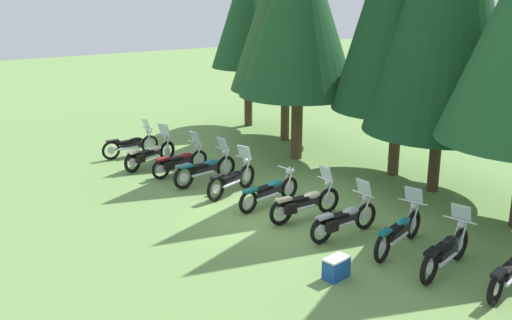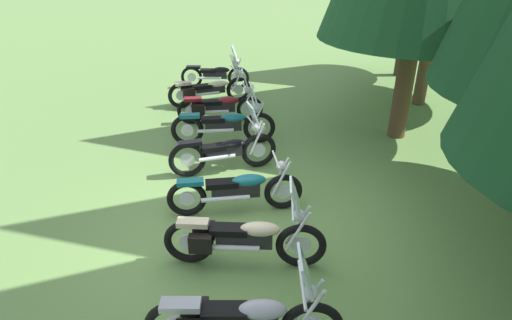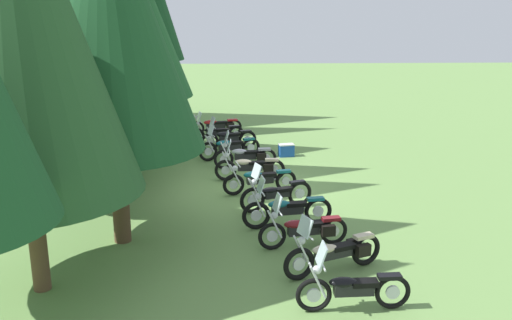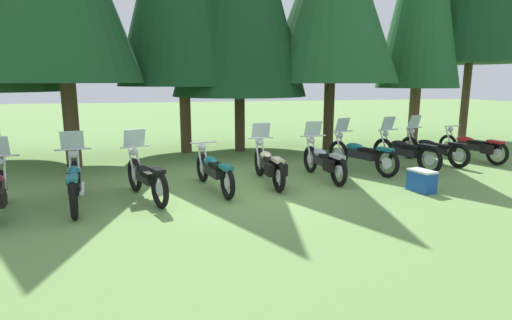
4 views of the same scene
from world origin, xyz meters
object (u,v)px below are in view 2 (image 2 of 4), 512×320
Objects in this scene: motorcycle_1 at (209,89)px; motorcycle_4 at (225,151)px; motorcycle_0 at (216,74)px; motorcycle_3 at (225,124)px; motorcycle_2 at (219,106)px; motorcycle_6 at (243,238)px; motorcycle_7 at (241,320)px; motorcycle_5 at (237,190)px.

motorcycle_1 is 1.08× the size of motorcycle_4.
motorcycle_0 is 0.92× the size of motorcycle_3.
motorcycle_2 is 0.92× the size of motorcycle_3.
motorcycle_4 is 2.82m from motorcycle_6.
motorcycle_7 is (9.67, 1.78, 0.00)m from motorcycle_0.
motorcycle_1 reaches higher than motorcycle_2.
motorcycle_6 is at bearing -99.13° from motorcycle_1.
motorcycle_3 is (4.17, 0.85, 0.02)m from motorcycle_0.
motorcycle_3 is (2.60, 0.80, 0.02)m from motorcycle_1.
motorcycle_2 is at bearing 95.22° from motorcycle_3.
motorcycle_3 reaches higher than motorcycle_6.
motorcycle_0 is 1.00× the size of motorcycle_2.
motorcycle_3 is 1.32m from motorcycle_4.
motorcycle_4 is at bearing 96.16° from motorcycle_7.
motorcycle_4 is at bearing -88.85° from motorcycle_2.
motorcycle_1 is 0.98× the size of motorcycle_6.
motorcycle_1 reaches higher than motorcycle_7.
motorcycle_3 is 5.57m from motorcycle_7.
motorcycle_6 is (1.32, 0.23, 0.03)m from motorcycle_5.
motorcycle_2 is 0.95× the size of motorcycle_5.
motorcycle_5 is (2.74, 0.58, -0.04)m from motorcycle_3.
motorcycle_2 is 2.62m from motorcycle_4.
motorcycle_2 is 1.30m from motorcycle_3.
motorcycle_7 is at bearing -100.62° from motorcycle_1.
motorcycle_2 is at bearing -92.69° from motorcycle_1.
motorcycle_5 is 1.34m from motorcycle_6.
motorcycle_0 reaches higher than motorcycle_2.
motorcycle_0 is at bearing 92.65° from motorcycle_3.
motorcycle_3 is 1.13× the size of motorcycle_4.
motorcycle_3 reaches higher than motorcycle_5.
motorcycle_2 is (2.91, 0.53, 0.00)m from motorcycle_0.
motorcycle_7 reaches higher than motorcycle_5.
motorcycle_2 is 0.94× the size of motorcycle_6.
motorcycle_0 is 1.58m from motorcycle_1.
motorcycle_2 is at bearing 101.00° from motorcycle_6.
motorcycle_4 is 0.92× the size of motorcycle_5.
motorcycle_0 is at bearing 90.55° from motorcycle_2.
motorcycle_5 is at bearing -95.28° from motorcycle_4.
motorcycle_0 is 4.26m from motorcycle_3.
motorcycle_3 is 4.14m from motorcycle_6.
motorcycle_2 is 1.04× the size of motorcycle_4.
motorcycle_3 is 1.04× the size of motorcycle_5.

